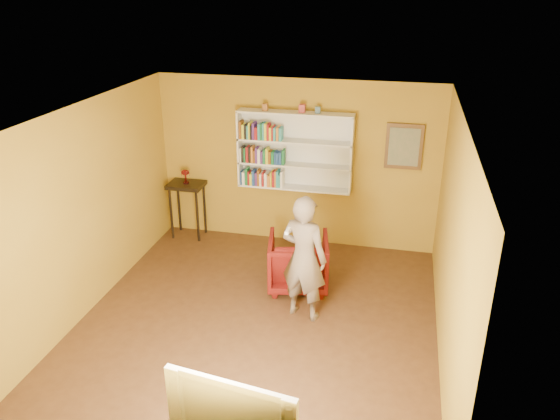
{
  "coord_description": "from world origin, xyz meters",
  "views": [
    {
      "loc": [
        1.6,
        -5.64,
        4.1
      ],
      "look_at": [
        0.13,
        0.75,
        1.28
      ],
      "focal_mm": 35.0,
      "sensor_mm": 36.0,
      "label": 1
    }
  ],
  "objects_px": {
    "armchair": "(298,262)",
    "person": "(304,258)",
    "bookshelf": "(295,150)",
    "television": "(236,405)",
    "ruby_lustre": "(185,174)",
    "console_table": "(187,192)"
  },
  "relations": [
    {
      "from": "television",
      "to": "armchair",
      "type": "bearing_deg",
      "value": 99.98
    },
    {
      "from": "bookshelf",
      "to": "ruby_lustre",
      "type": "relative_size",
      "value": 7.72
    },
    {
      "from": "ruby_lustre",
      "to": "television",
      "type": "xyz_separation_m",
      "value": [
        2.25,
        -4.5,
        -0.34
      ]
    },
    {
      "from": "bookshelf",
      "to": "armchair",
      "type": "relative_size",
      "value": 2.12
    },
    {
      "from": "ruby_lustre",
      "to": "person",
      "type": "xyz_separation_m",
      "value": [
        2.35,
        -1.92,
        -0.28
      ]
    },
    {
      "from": "bookshelf",
      "to": "person",
      "type": "height_order",
      "value": "bookshelf"
    },
    {
      "from": "ruby_lustre",
      "to": "bookshelf",
      "type": "bearing_deg",
      "value": 5.05
    },
    {
      "from": "bookshelf",
      "to": "ruby_lustre",
      "type": "height_order",
      "value": "bookshelf"
    },
    {
      "from": "console_table",
      "to": "armchair",
      "type": "xyz_separation_m",
      "value": [
        2.14,
        -1.22,
        -0.4
      ]
    },
    {
      "from": "ruby_lustre",
      "to": "person",
      "type": "bearing_deg",
      "value": -39.31
    },
    {
      "from": "console_table",
      "to": "ruby_lustre",
      "type": "xyz_separation_m",
      "value": [
        0.0,
        -0.0,
        0.33
      ]
    },
    {
      "from": "console_table",
      "to": "ruby_lustre",
      "type": "distance_m",
      "value": 0.33
    },
    {
      "from": "armchair",
      "to": "person",
      "type": "height_order",
      "value": "person"
    },
    {
      "from": "bookshelf",
      "to": "person",
      "type": "xyz_separation_m",
      "value": [
        0.54,
        -2.08,
        -0.75
      ]
    },
    {
      "from": "armchair",
      "to": "bookshelf",
      "type": "bearing_deg",
      "value": -87.24
    },
    {
      "from": "bookshelf",
      "to": "television",
      "type": "height_order",
      "value": "bookshelf"
    },
    {
      "from": "person",
      "to": "bookshelf",
      "type": "bearing_deg",
      "value": -59.66
    },
    {
      "from": "ruby_lustre",
      "to": "armchair",
      "type": "relative_size",
      "value": 0.27
    },
    {
      "from": "bookshelf",
      "to": "television",
      "type": "distance_m",
      "value": 4.75
    },
    {
      "from": "console_table",
      "to": "television",
      "type": "bearing_deg",
      "value": -63.4
    },
    {
      "from": "bookshelf",
      "to": "television",
      "type": "relative_size",
      "value": 1.54
    },
    {
      "from": "armchair",
      "to": "person",
      "type": "relative_size",
      "value": 0.5
    }
  ]
}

